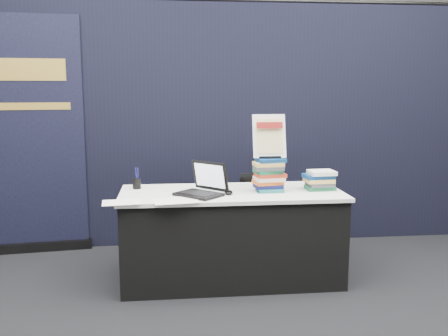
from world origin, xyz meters
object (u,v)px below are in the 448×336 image
display_table (231,236)px  pullup_banner (36,149)px  laptop (198,187)px  book_stack_short (320,180)px  book_stack_tall (269,175)px  info_sign (269,137)px  stacking_chair (263,216)px

display_table → pullup_banner: bearing=151.7°
display_table → laptop: (-0.28, -0.09, 0.43)m
display_table → book_stack_short: 0.86m
display_table → book_stack_tall: book_stack_tall is taller
laptop → pullup_banner: size_ratio=0.20×
info_sign → book_stack_short: bearing=-0.9°
book_stack_tall → info_sign: size_ratio=0.75×
book_stack_short → display_table: bearing=178.8°
book_stack_short → pullup_banner: (-2.50, 0.96, 0.17)m
book_stack_short → info_sign: size_ratio=0.67×
book_stack_tall → stacking_chair: bearing=87.4°
book_stack_tall → stacking_chair: (0.02, 0.36, -0.43)m
book_stack_tall → laptop: bearing=-174.3°
laptop → stacking_chair: bearing=79.0°
display_table → book_stack_short: book_stack_short is taller
laptop → book_stack_short: laptop is taller
laptop → book_stack_short: (1.01, 0.08, 0.02)m
book_stack_tall → pullup_banner: pullup_banner is taller
laptop → book_stack_tall: book_stack_tall is taller
book_stack_short → info_sign: info_sign is taller
display_table → info_sign: 0.87m
laptop → book_stack_tall: (0.58, 0.06, 0.07)m
book_stack_short → info_sign: bearing=178.5°
pullup_banner → stacking_chair: bearing=-23.1°
display_table → stacking_chair: stacking_chair is taller
display_table → stacking_chair: (0.32, 0.33, 0.08)m
pullup_banner → stacking_chair: (2.08, -0.62, -0.55)m
display_table → book_stack_short: (0.73, -0.02, 0.45)m
laptop → info_sign: (0.58, 0.09, 0.38)m
book_stack_short → stacking_chair: bearing=140.2°
display_table → laptop: 0.52m
display_table → stacking_chair: size_ratio=2.21×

